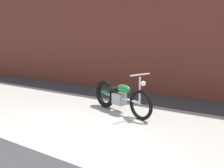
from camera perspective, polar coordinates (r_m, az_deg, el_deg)
ground_plane at (r=4.07m, az=-16.95°, el=-15.34°), size 80.00×80.00×0.00m
sidewalk_slab at (r=5.26m, az=-2.16°, el=-8.87°), size 36.00×3.50×0.01m
brick_building_wall at (r=8.10m, az=12.43°, el=16.35°), size 36.00×0.50×5.24m
motorcycle_green at (r=5.85m, az=1.25°, el=-2.88°), size 1.94×0.85×1.03m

